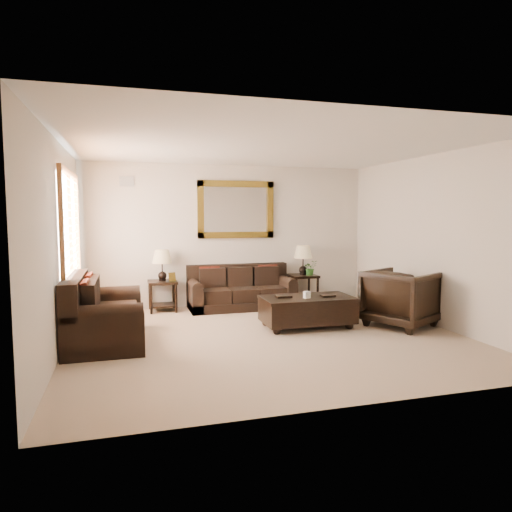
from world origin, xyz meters
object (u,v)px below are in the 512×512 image
object	(u,v)px
sofa	(241,292)
end_table_right	(303,266)
loveseat	(101,318)
armchair	(401,295)
coffee_table	(307,308)
end_table_left	(162,271)

from	to	relation	value
sofa	end_table_right	bearing A→B (deg)	3.91
sofa	loveseat	distance (m)	3.01
loveseat	end_table_right	world-z (taller)	end_table_right
armchair	sofa	bearing A→B (deg)	17.44
loveseat	coffee_table	xyz separation A→B (m)	(3.05, 0.03, -0.05)
loveseat	armchair	distance (m)	4.51
end_table_left	armchair	xyz separation A→B (m)	(3.52, -2.17, -0.24)
sofa	armchair	size ratio (longest dim) A/B	1.99
sofa	end_table_right	size ratio (longest dim) A/B	1.71
end_table_left	coffee_table	distance (m)	2.80
end_table_right	loveseat	bearing A→B (deg)	-153.24
end_table_left	end_table_right	xyz separation A→B (m)	(2.73, -0.00, 0.02)
armchair	end_table_right	bearing A→B (deg)	-7.55
armchair	loveseat	bearing A→B (deg)	58.69
loveseat	coffee_table	bearing A→B (deg)	-89.39
coffee_table	loveseat	bearing A→B (deg)	-178.67
loveseat	end_table_right	size ratio (longest dim) A/B	1.45
sofa	end_table_left	world-z (taller)	end_table_left
sofa	armchair	world-z (taller)	armchair
coffee_table	end_table_left	bearing A→B (deg)	139.06
sofa	loveseat	size ratio (longest dim) A/B	1.17
loveseat	armchair	bearing A→B (deg)	-93.77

